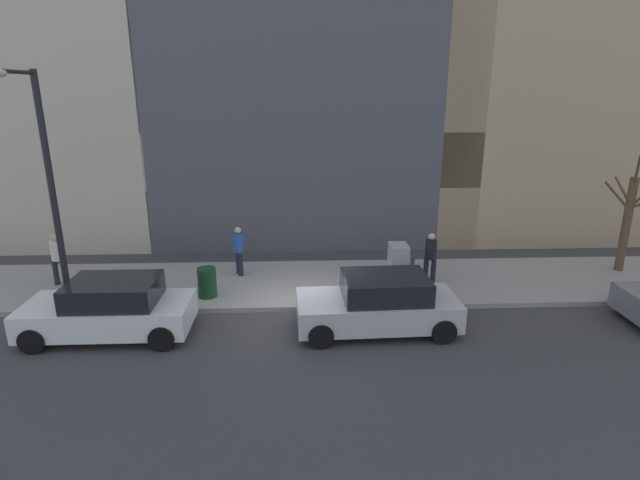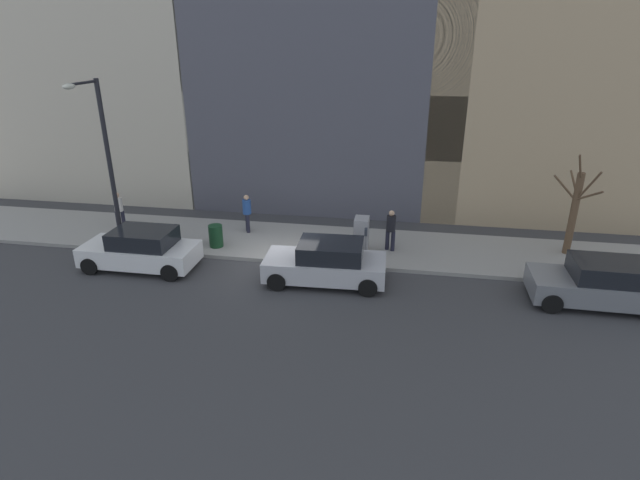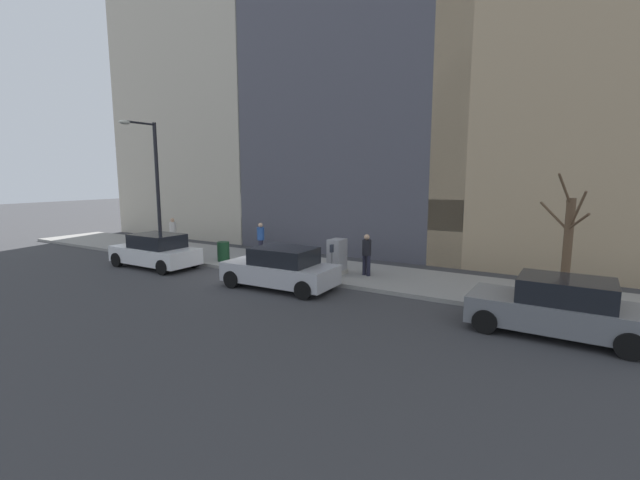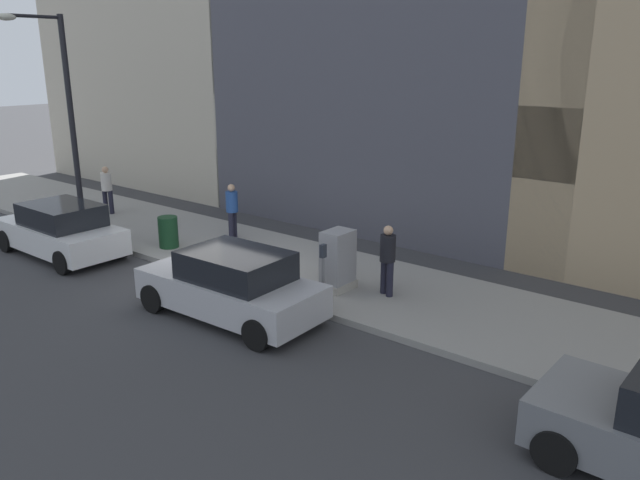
# 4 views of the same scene
# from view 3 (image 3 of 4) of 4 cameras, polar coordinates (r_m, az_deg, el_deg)

# --- Properties ---
(ground_plane) EXTENTS (120.00, 120.00, 0.00)m
(ground_plane) POSITION_cam_3_polar(r_m,az_deg,el_deg) (17.96, -7.89, -4.70)
(ground_plane) COLOR #38383A
(sidewalk) EXTENTS (4.00, 36.00, 0.15)m
(sidewalk) POSITION_cam_3_polar(r_m,az_deg,el_deg) (19.49, -4.18, -3.35)
(sidewalk) COLOR gray
(sidewalk) RESTS_ON ground
(parked_car_grey) EXTENTS (1.97, 4.22, 1.52)m
(parked_car_grey) POSITION_cam_3_polar(r_m,az_deg,el_deg) (12.73, 29.14, -7.87)
(parked_car_grey) COLOR slate
(parked_car_grey) RESTS_ON ground
(parked_car_silver) EXTENTS (2.06, 4.26, 1.52)m
(parked_car_silver) POSITION_cam_3_polar(r_m,az_deg,el_deg) (15.74, -5.26, -3.80)
(parked_car_silver) COLOR #B7B7BC
(parked_car_silver) RESTS_ON ground
(parked_car_white) EXTENTS (1.93, 4.20, 1.52)m
(parked_car_white) POSITION_cam_3_polar(r_m,az_deg,el_deg) (20.59, -21.07, -1.40)
(parked_car_white) COLOR white
(parked_car_white) RESTS_ON ground
(parking_meter) EXTENTS (0.14, 0.10, 1.35)m
(parking_meter) POSITION_cam_3_polar(r_m,az_deg,el_deg) (16.38, 1.56, -2.41)
(parking_meter) COLOR slate
(parking_meter) RESTS_ON sidewalk
(utility_box) EXTENTS (0.83, 0.61, 1.43)m
(utility_box) POSITION_cam_3_polar(r_m,az_deg,el_deg) (17.25, 2.28, -2.29)
(utility_box) COLOR #A8A399
(utility_box) RESTS_ON sidewalk
(streetlamp) EXTENTS (1.97, 0.32, 6.50)m
(streetlamp) POSITION_cam_3_polar(r_m,az_deg,el_deg) (22.67, -21.43, 7.79)
(streetlamp) COLOR black
(streetlamp) RESTS_ON sidewalk
(bare_tree) EXTENTS (1.84, 1.47, 4.04)m
(bare_tree) POSITION_cam_3_polar(r_m,az_deg,el_deg) (16.24, 30.13, -0.24)
(bare_tree) COLOR brown
(bare_tree) RESTS_ON sidewalk
(trash_bin) EXTENTS (0.56, 0.56, 0.90)m
(trash_bin) POSITION_cam_3_polar(r_m,az_deg,el_deg) (20.43, -12.76, -1.49)
(trash_bin) COLOR #14381E
(trash_bin) RESTS_ON sidewalk
(pedestrian_near_meter) EXTENTS (0.36, 0.38, 1.66)m
(pedestrian_near_meter) POSITION_cam_3_polar(r_m,az_deg,el_deg) (17.07, 6.23, -1.64)
(pedestrian_near_meter) COLOR #1E1E2D
(pedestrian_near_meter) RESTS_ON sidewalk
(pedestrian_midblock) EXTENTS (0.38, 0.36, 1.66)m
(pedestrian_midblock) POSITION_cam_3_polar(r_m,az_deg,el_deg) (21.18, -7.92, 0.33)
(pedestrian_midblock) COLOR #1E1E2D
(pedestrian_midblock) RESTS_ON sidewalk
(pedestrian_far_corner) EXTENTS (0.36, 0.39, 1.66)m
(pedestrian_far_corner) POSITION_cam_3_polar(r_m,az_deg,el_deg) (24.71, -19.02, 1.11)
(pedestrian_far_corner) COLOR #1E1E2D
(pedestrian_far_corner) RESTS_ON sidewalk
(office_block_center) EXTENTS (12.76, 12.76, 21.23)m
(office_block_center) POSITION_cam_3_polar(r_m,az_deg,el_deg) (28.29, 8.97, 21.81)
(office_block_center) COLOR #4C4C56
(office_block_center) RESTS_ON ground
(office_tower_right) EXTENTS (11.69, 11.69, 19.18)m
(office_tower_right) POSITION_cam_3_polar(r_m,az_deg,el_deg) (34.18, -11.64, 17.67)
(office_tower_right) COLOR #BCB29E
(office_tower_right) RESTS_ON ground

